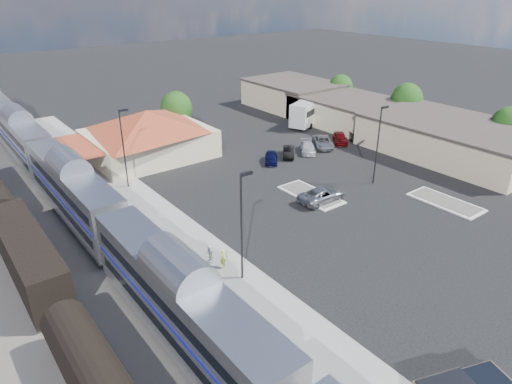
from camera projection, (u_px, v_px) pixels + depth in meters
ground at (296, 212)px, 46.12m from camera, size 280.00×280.00×0.00m
railbed at (58, 245)px, 40.29m from camera, size 16.00×100.00×0.12m
platform at (161, 223)px, 43.79m from camera, size 5.50×92.00×0.18m
passenger_train at (74, 193)px, 43.43m from camera, size 3.00×104.00×5.55m
freight_cars at (28, 258)px, 34.97m from camera, size 2.80×46.00×4.00m
station_depot at (148, 134)px, 59.59m from camera, size 18.35×12.24×6.20m
buildings_east at (369, 115)px, 70.89m from camera, size 14.40×51.40×4.80m
traffic_island_south at (311, 194)px, 49.72m from camera, size 3.30×7.50×0.21m
traffic_island_north at (446, 202)px, 48.02m from camera, size 3.30×7.50×0.21m
lamp_plat_s at (242, 219)px, 33.54m from camera, size 1.08×0.25×9.00m
lamp_plat_n at (124, 143)px, 49.40m from camera, size 1.08×0.25×9.00m
lamp_lot at (379, 139)px, 50.54m from camera, size 1.08×0.25×9.00m
tree_east_a at (508, 125)px, 60.33m from camera, size 4.56×4.56×6.42m
tree_east_b at (407, 100)px, 71.73m from camera, size 4.94×4.94×6.96m
tree_east_c at (341, 88)px, 82.01m from camera, size 4.41×4.41×6.21m
tree_depot at (177, 109)px, 67.70m from camera, size 4.71×4.71×6.63m
suv at (322, 195)px, 48.09m from camera, size 5.51×2.56×1.53m
coach_bus at (313, 108)px, 74.67m from camera, size 12.60×7.45×4.03m
person_a at (223, 258)px, 36.59m from camera, size 0.48×0.67×1.70m
person_b at (210, 255)px, 37.19m from camera, size 0.62×0.79×1.57m
parked_car_a at (271, 158)px, 58.50m from camera, size 3.72×4.07×1.35m
parked_car_b at (288, 152)px, 60.48m from camera, size 3.74×4.04×1.35m
parked_car_c at (308, 148)px, 62.03m from camera, size 4.31×4.79×1.34m
parked_car_d at (323, 142)px, 63.99m from camera, size 4.94×5.72×1.46m
parked_car_e at (340, 138)px, 65.52m from camera, size 4.16×4.56×1.51m
parked_car_f at (354, 134)px, 67.52m from camera, size 3.88×4.37×1.44m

